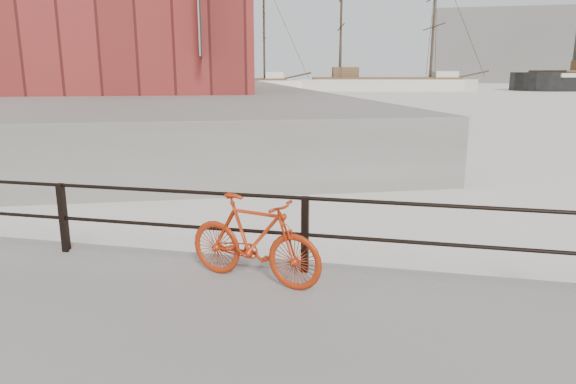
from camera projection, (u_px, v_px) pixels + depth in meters
The scene contains 10 objects.
far_quay at pixel (167, 84), 82.83m from camera, with size 24.00×150.00×1.80m, color gray.
bicycle at pixel (254, 239), 6.22m from camera, with size 1.81×0.27×1.09m, color #A8290B.
schooner_mid at pixel (384, 90), 78.67m from camera, with size 30.28×12.81×21.66m, color beige, non-canonical shape.
schooner_left at pixel (228, 91), 76.74m from camera, with size 24.04×10.93×18.30m, color white, non-canonical shape.
workboat_near at pixel (82, 105), 45.29m from camera, with size 12.53×4.18×7.00m, color black, non-canonical shape.
workboat_far at pixel (125, 98), 56.41m from camera, with size 10.62×3.67×7.00m, color black, non-canonical shape.
apartment_cream at pixel (143, 0), 70.27m from camera, with size 20.00×15.00×21.20m, color beige.
apartment_grey at pixel (156, 11), 91.17m from camera, with size 22.00×15.00×23.20m, color #A8A8A3.
apartment_brick at pixel (165, 27), 113.49m from camera, with size 24.00×15.00×21.20m, color brown.
industrial_west at pixel (496, 47), 132.73m from camera, with size 32.00×18.00×18.00m, color gray.
Camera 1 is at (-2.34, -6.29, 2.88)m, focal length 32.00 mm.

